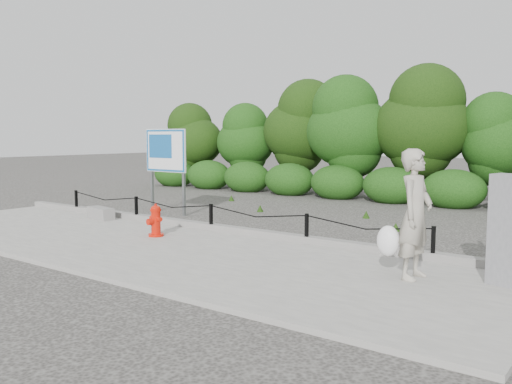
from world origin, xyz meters
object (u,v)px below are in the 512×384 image
Objects in this scene: advertising_sign at (166,154)px; fire_hydrant at (156,221)px; concrete_block at (101,213)px; pedestrian at (414,216)px.

fire_hydrant is at bearing -47.96° from advertising_sign.
advertising_sign is (0.36, 1.97, 1.45)m from concrete_block.
advertising_sign is at bearing 79.77° from concrete_block.
advertising_sign reaches higher than concrete_block.
fire_hydrant is at bearing 91.85° from pedestrian.
fire_hydrant is 0.76× the size of concrete_block.
fire_hydrant is at bearing -15.72° from concrete_block.
concrete_block is at bearing 86.55° from pedestrian.
fire_hydrant is 3.98m from advertising_sign.
pedestrian reaches higher than fire_hydrant.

